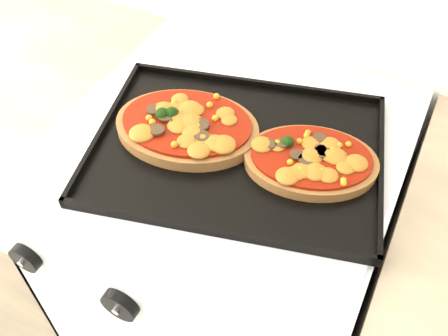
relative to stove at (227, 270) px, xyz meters
The scene contains 7 objects.
stove is the anchor object (origin of this frame).
control_panel 0.51m from the stove, 90.00° to the right, with size 0.60×0.02×0.09m, color white.
knob_left 0.55m from the stove, 119.49° to the right, with size 0.05×0.05×0.02m, color black.
knob_center 0.52m from the stove, 91.90° to the right, with size 0.06×0.06×0.02m, color black.
baking_tray 0.47m from the stove, 42.47° to the right, with size 0.48×0.36×0.02m, color black.
pizza_left 0.49m from the stove, 153.43° to the right, with size 0.25×0.18×0.04m, color #956033, non-canonical shape.
pizza_right 0.50m from the stove, ahead, with size 0.22×0.15×0.03m, color #956033, non-canonical shape.
Camera 1 is at (0.26, 1.13, 1.52)m, focal length 40.00 mm.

